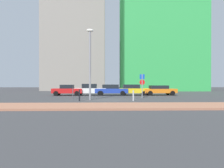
% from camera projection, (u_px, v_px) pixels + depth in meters
% --- Properties ---
extents(ground_plane, '(120.00, 120.00, 0.00)m').
position_uv_depth(ground_plane, '(108.00, 100.00, 21.83)').
color(ground_plane, '#38383A').
extents(sidewalk_brick, '(40.00, 4.04, 0.14)m').
position_uv_depth(sidewalk_brick, '(109.00, 106.00, 15.56)').
color(sidewalk_brick, '#9E664C').
rests_on(sidewalk_brick, ground).
extents(parked_car_red, '(4.02, 2.12, 1.44)m').
position_uv_depth(parked_car_red, '(67.00, 90.00, 29.53)').
color(parked_car_red, red).
rests_on(parked_car_red, ground).
extents(parked_car_white, '(4.32, 1.91, 1.56)m').
position_uv_depth(parked_car_white, '(90.00, 90.00, 29.87)').
color(parked_car_white, white).
rests_on(parked_car_white, ground).
extents(parked_car_blue, '(4.51, 2.18, 1.47)m').
position_uv_depth(parked_car_blue, '(111.00, 90.00, 29.88)').
color(parked_car_blue, '#1E389E').
rests_on(parked_car_blue, ground).
extents(parked_car_yellow, '(4.08, 2.07, 1.47)m').
position_uv_depth(parked_car_yellow, '(133.00, 90.00, 29.98)').
color(parked_car_yellow, gold).
rests_on(parked_car_yellow, ground).
extents(parked_car_orange, '(4.57, 2.25, 1.34)m').
position_uv_depth(parked_car_orange, '(159.00, 90.00, 30.08)').
color(parked_car_orange, orange).
rests_on(parked_car_orange, ground).
extents(parking_sign_post, '(0.60, 0.10, 2.70)m').
position_uv_depth(parking_sign_post, '(142.00, 83.00, 24.83)').
color(parking_sign_post, gray).
rests_on(parking_sign_post, ground).
extents(parking_meter, '(0.18, 0.14, 1.48)m').
position_uv_depth(parking_meter, '(73.00, 90.00, 22.76)').
color(parking_meter, '#4C4C51').
rests_on(parking_meter, ground).
extents(street_lamp, '(0.70, 0.36, 7.10)m').
position_uv_depth(street_lamp, '(90.00, 58.00, 21.94)').
color(street_lamp, gray).
rests_on(street_lamp, ground).
extents(traffic_bollard_near, '(0.12, 0.12, 1.09)m').
position_uv_depth(traffic_bollard_near, '(79.00, 95.00, 20.40)').
color(traffic_bollard_near, black).
rests_on(traffic_bollard_near, ground).
extents(traffic_bollard_mid, '(0.14, 0.14, 1.00)m').
position_uv_depth(traffic_bollard_mid, '(133.00, 96.00, 20.72)').
color(traffic_bollard_mid, '#B7B7BC').
rests_on(traffic_bollard_mid, ground).
extents(building_colorful_midrise, '(17.07, 15.10, 27.17)m').
position_uv_depth(building_colorful_midrise, '(159.00, 31.00, 50.40)').
color(building_colorful_midrise, green).
rests_on(building_colorful_midrise, ground).
extents(building_under_construction, '(13.49, 13.56, 23.12)m').
position_uv_depth(building_under_construction, '(76.00, 41.00, 51.97)').
color(building_under_construction, gray).
rests_on(building_under_construction, ground).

